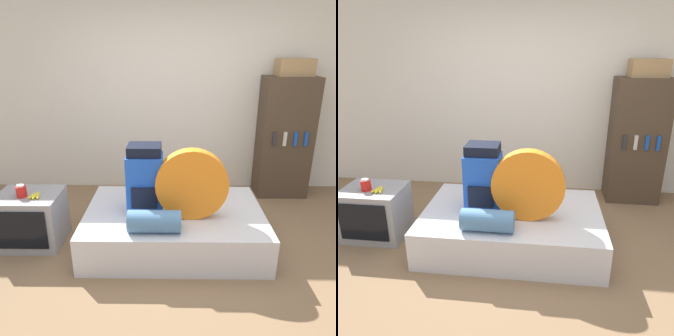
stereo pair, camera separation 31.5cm
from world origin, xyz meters
The scene contains 11 objects.
ground_plane centered at (0.00, 0.00, 0.00)m, with size 16.00×16.00×0.00m, color #846647.
wall_back centered at (0.00, 2.07, 1.30)m, with size 8.00×0.05×2.60m.
bed centered at (-0.04, 0.55, 0.19)m, with size 1.77×1.17×0.38m.
backpack centered at (-0.33, 0.54, 0.71)m, with size 0.35×0.32×0.68m.
tent_bag centered at (0.12, 0.41, 0.72)m, with size 0.68×0.13×0.68m.
sleeping_roll centered at (-0.22, 0.14, 0.48)m, with size 0.47×0.20×0.20m.
television centered at (-1.51, 0.54, 0.27)m, with size 0.63×0.52×0.55m.
canister centered at (-1.54, 0.49, 0.61)m, with size 0.10×0.10×0.13m.
banana_bunch centered at (-1.40, 0.48, 0.56)m, with size 0.12×0.16×0.03m.
bookshelf centered at (1.42, 1.82, 0.79)m, with size 0.66×0.43×1.58m.
cardboard_box centered at (1.45, 1.85, 1.69)m, with size 0.43×0.29×0.21m.
Camera 1 is at (-0.07, -2.40, 1.92)m, focal length 35.00 mm.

